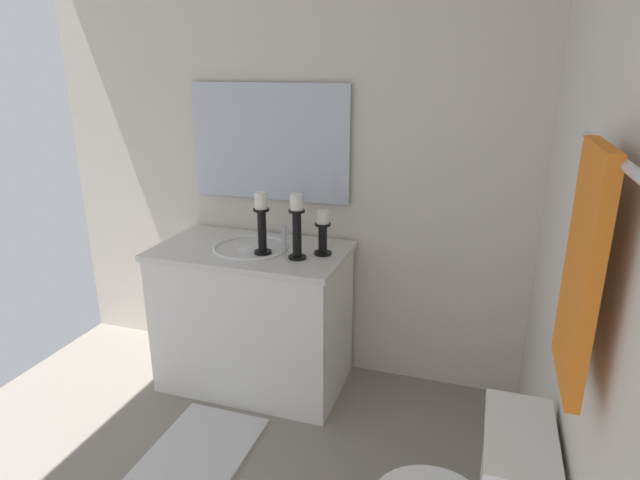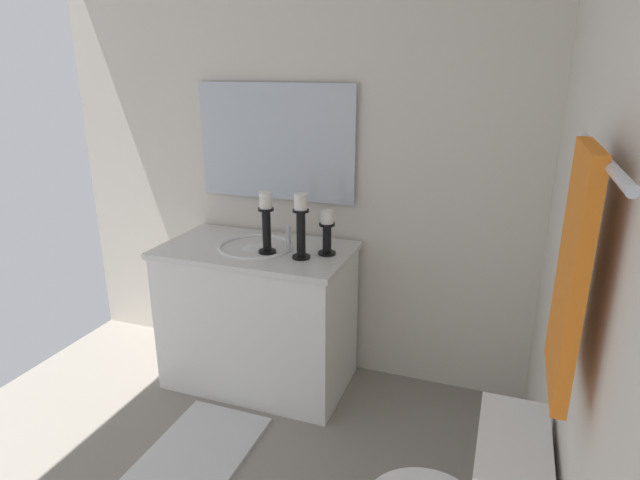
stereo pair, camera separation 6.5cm
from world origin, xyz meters
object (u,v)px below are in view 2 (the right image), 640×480
at_px(bath_mat, 202,448).
at_px(vanity_cabinet, 258,316).
at_px(candle_holder_mid, 266,221).
at_px(candle_holder_tall, 327,232).
at_px(towel_bar, 601,156).
at_px(sink_basin, 256,254).
at_px(candle_holder_short, 301,225).
at_px(towel_near_vanity, 572,272).
at_px(mirror, 275,142).

bearing_deg(bath_mat, vanity_cabinet, -180.00).
relative_size(candle_holder_mid, bath_mat, 0.53).
bearing_deg(candle_holder_tall, vanity_cabinet, -85.68).
bearing_deg(towel_bar, bath_mat, -113.54).
distance_m(sink_basin, towel_bar, 2.00).
bearing_deg(candle_holder_short, towel_bar, 43.25).
relative_size(towel_bar, towel_near_vanity, 1.25).
bearing_deg(towel_near_vanity, mirror, -137.98).
xyz_separation_m(candle_holder_mid, towel_near_vanity, (1.17, 1.26, 0.33)).
bearing_deg(towel_near_vanity, candle_holder_tall, -142.30).
relative_size(mirror, candle_holder_tall, 3.97).
height_order(candle_holder_mid, towel_near_vanity, towel_near_vanity).
relative_size(vanity_cabinet, sink_basin, 2.52).
xyz_separation_m(mirror, towel_near_vanity, (1.50, 1.35, -0.01)).
bearing_deg(vanity_cabinet, towel_bar, 48.29).
distance_m(candle_holder_tall, towel_bar, 1.71).
distance_m(vanity_cabinet, bath_mat, 0.74).
distance_m(mirror, candle_holder_short, 0.56).
distance_m(vanity_cabinet, towel_bar, 2.16).
bearing_deg(sink_basin, towel_near_vanity, 47.90).
relative_size(sink_basin, candle_holder_mid, 1.27).
height_order(candle_holder_mid, towel_bar, towel_bar).
relative_size(candle_holder_short, candle_holder_mid, 1.03).
relative_size(vanity_cabinet, candle_holder_mid, 3.20).
relative_size(mirror, towel_bar, 1.40).
xyz_separation_m(sink_basin, towel_near_vanity, (1.22, 1.35, 0.54)).
bearing_deg(candle_holder_tall, candle_holder_short, -46.16).
xyz_separation_m(vanity_cabinet, candle_holder_tall, (-0.03, 0.39, 0.51)).
bearing_deg(mirror, towel_near_vanity, 42.02).
bearing_deg(candle_holder_tall, towel_near_vanity, 37.70).
xyz_separation_m(sink_basin, bath_mat, (0.62, -0.00, -0.75)).
height_order(vanity_cabinet, towel_bar, towel_bar).
height_order(towel_bar, bath_mat, towel_bar).
bearing_deg(mirror, candle_holder_short, 39.38).
bearing_deg(bath_mat, towel_bar, 66.46).
xyz_separation_m(candle_holder_tall, towel_bar, (1.25, 0.99, 0.62)).
relative_size(mirror, towel_near_vanity, 1.74).
bearing_deg(towel_near_vanity, candle_holder_short, -137.23).
distance_m(sink_basin, candle_holder_tall, 0.42).
bearing_deg(candle_holder_short, sink_basin, -103.39).
height_order(candle_holder_short, towel_bar, towel_bar).
bearing_deg(vanity_cabinet, mirror, 179.99).
bearing_deg(towel_bar, candle_holder_mid, -132.47).
bearing_deg(mirror, bath_mat, -0.00).
xyz_separation_m(candle_holder_tall, bath_mat, (0.65, -0.39, -0.90)).
distance_m(vanity_cabinet, mirror, 0.95).
bearing_deg(candle_holder_tall, bath_mat, -30.57).
xyz_separation_m(mirror, towel_bar, (1.50, 1.37, 0.23)).
bearing_deg(candle_holder_mid, towel_near_vanity, 47.13).
height_order(sink_basin, candle_holder_short, candle_holder_short).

